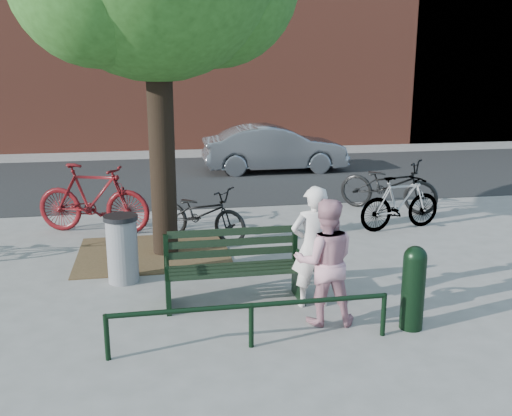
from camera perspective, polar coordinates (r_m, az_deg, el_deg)
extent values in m
plane|color=gray|center=(7.40, -2.13, -9.45)|extent=(90.00, 90.00, 0.00)
cube|color=brown|center=(9.39, -10.20, -4.44)|extent=(2.40, 2.00, 0.02)
cube|color=black|center=(15.53, -6.78, 2.99)|extent=(40.00, 7.00, 0.01)
cube|color=black|center=(7.25, -8.80, -8.20)|extent=(0.06, 0.52, 0.45)
cube|color=black|center=(7.31, -8.99, -4.29)|extent=(0.06, 0.06, 0.44)
cylinder|color=black|center=(7.01, -8.89, -5.44)|extent=(0.04, 0.36, 0.04)
cube|color=black|center=(7.47, 4.29, -7.38)|extent=(0.06, 0.52, 0.45)
cube|color=black|center=(7.53, 3.91, -3.60)|extent=(0.06, 0.06, 0.44)
cylinder|color=black|center=(7.24, 4.55, -4.67)|extent=(0.04, 0.36, 0.04)
cube|color=black|center=(7.23, -2.16, -6.18)|extent=(1.64, 0.46, 0.04)
cube|color=black|center=(7.35, -2.45, -3.45)|extent=(1.64, 0.03, 0.47)
cylinder|color=black|center=(6.16, -14.69, -12.40)|extent=(0.06, 0.06, 0.50)
cylinder|color=black|center=(6.22, -0.48, -11.67)|extent=(0.06, 0.06, 0.50)
cylinder|color=black|center=(6.62, 12.63, -10.36)|extent=(0.06, 0.06, 0.50)
cylinder|color=black|center=(6.12, -0.49, -9.72)|extent=(3.00, 0.06, 0.06)
cylinder|color=black|center=(8.98, -9.44, 7.14)|extent=(0.40, 0.40, 3.80)
imported|color=beige|center=(7.09, 5.73, -3.89)|extent=(0.57, 0.37, 1.54)
imported|color=#B87E8B|center=(6.65, 6.92, -5.37)|extent=(0.81, 0.68, 1.50)
cylinder|color=black|center=(6.80, 15.41, -8.21)|extent=(0.27, 0.27, 0.86)
sphere|color=black|center=(6.66, 15.65, -4.78)|extent=(0.27, 0.27, 0.27)
cylinder|color=gray|center=(8.15, -13.21, -4.21)|extent=(0.43, 0.43, 0.89)
cylinder|color=black|center=(8.02, -13.40, -0.96)|extent=(0.47, 0.47, 0.06)
imported|color=#510B0E|center=(10.66, -15.99, 0.92)|extent=(2.18, 1.25, 1.26)
imported|color=black|center=(9.91, -5.54, -0.54)|extent=(1.79, 1.58, 0.94)
imported|color=gray|center=(10.81, 14.24, 0.50)|extent=(1.72, 0.76, 1.00)
imported|color=black|center=(12.17, 13.09, 2.26)|extent=(2.05, 1.89, 1.09)
imported|color=slate|center=(16.33, 1.87, 5.97)|extent=(4.06, 1.42, 1.34)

